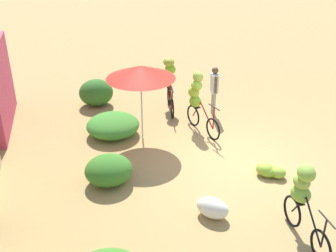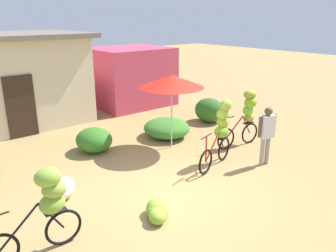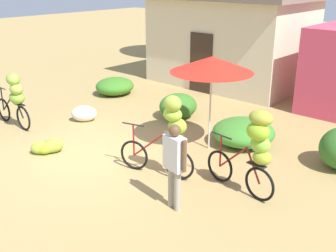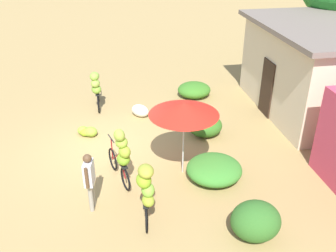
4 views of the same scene
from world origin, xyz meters
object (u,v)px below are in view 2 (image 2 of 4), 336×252
Objects in this scene: produce_sack at (64,189)px; market_umbrella at (172,81)px; banana_pile_on_ground at (157,211)px; bicycle_leftmost at (46,203)px; person_vendor at (267,130)px; bicycle_center_loaded at (247,112)px; building_low at (3,80)px; shop_pink at (130,77)px; bicycle_near_pile at (221,128)px.

market_umbrella is at bearing 11.96° from produce_sack.
bicycle_leftmost is at bearing 169.31° from banana_pile_on_ground.
bicycle_center_loaded is at bearing 57.97° from person_vendor.
building_low is 8.22m from banana_pile_on_ground.
shop_pink is at bearing 69.53° from market_umbrella.
building_low reaches higher than produce_sack.
bicycle_leftmost is (-4.53, -2.28, -1.09)m from market_umbrella.
person_vendor is (-0.79, -7.56, -0.28)m from shop_pink.
person_vendor is at bearing -95.99° from shop_pink.
bicycle_leftmost is 0.97× the size of bicycle_near_pile.
produce_sack is (-3.95, 0.90, -0.75)m from bicycle_near_pile.
person_vendor is at bearing -61.99° from building_low.
shop_pink is (5.01, -0.36, -0.38)m from building_low.
building_low is 8.20× the size of produce_sack.
bicycle_center_loaded is (6.41, 1.03, 0.12)m from bicycle_leftmost.
person_vendor is at bearing -122.03° from bicycle_center_loaded.
person_vendor reaches higher than banana_pile_on_ground.
produce_sack is at bearing 60.48° from bicycle_leftmost.
building_low is 1.79× the size of shop_pink.
person_vendor is at bearing 2.39° from banana_pile_on_ground.
banana_pile_on_ground is at bearing -134.41° from market_umbrella.
bicycle_leftmost is 2.12m from banana_pile_on_ground.
produce_sack is at bearing 167.21° from bicycle_near_pile.
bicycle_leftmost is 6.50m from bicycle_center_loaded.
market_umbrella is at bearing 146.56° from bicycle_center_loaded.
banana_pile_on_ground is at bearing -162.59° from bicycle_center_loaded.
produce_sack is (-0.57, -6.21, -1.39)m from building_low.
market_umbrella is 4.13m from banana_pile_on_ground.
market_umbrella is at bearing -60.18° from building_low.
bicycle_leftmost is 1.08× the size of person_vendor.
bicycle_leftmost reaches higher than produce_sack.
shop_pink is 1.90× the size of bicycle_leftmost.
market_umbrella is 2.91m from person_vendor.
building_low is at bearing 79.57° from bicycle_leftmost.
produce_sack is 0.45× the size of person_vendor.
bicycle_leftmost is 2.40× the size of produce_sack.
shop_pink reaches higher than market_umbrella.
building_low is 7.11× the size of banana_pile_on_ground.
bicycle_leftmost is at bearing -170.84° from bicycle_center_loaded.
building_low reaches higher than bicycle_leftmost.
shop_pink reaches higher than bicycle_leftmost.
person_vendor is (3.69, 0.15, 0.80)m from banana_pile_on_ground.
person_vendor is (4.78, -1.71, 0.72)m from produce_sack.
bicycle_center_loaded is at bearing 9.16° from bicycle_leftmost.
market_umbrella reaches higher than person_vendor.
bicycle_near_pile is at bearing -81.01° from market_umbrella.
produce_sack is (-5.58, -5.85, -1.01)m from shop_pink.
person_vendor is at bearing -19.64° from produce_sack.
building_low is at bearing 119.82° from market_umbrella.
shop_pink is at bearing 76.44° from bicycle_near_pile.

